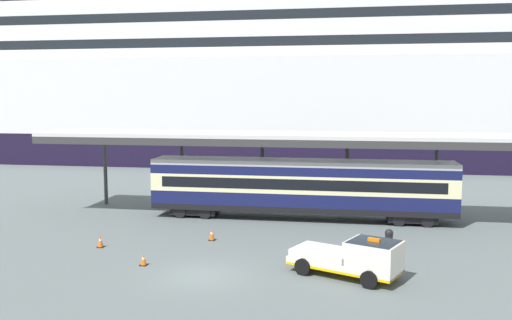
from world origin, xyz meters
TOP-DOWN VIEW (x-y plane):
  - ground_plane at (0.00, 0.00)m, footprint 400.00×400.00m
  - cruise_ship at (15.51, 50.30)m, footprint 178.77×25.87m
  - platform_canopy at (3.54, 13.35)m, footprint 37.35×5.27m
  - train_carriage at (3.54, 12.90)m, footprint 20.63×2.81m
  - service_truck at (7.10, 0.89)m, footprint 5.57×3.98m
  - traffic_cone_near at (-1.11, 6.30)m, footprint 0.36×0.36m
  - traffic_cone_mid at (-6.93, 3.82)m, footprint 0.36×0.36m
  - traffic_cone_far at (-3.32, 1.04)m, footprint 0.36×0.36m
  - quay_bollard at (9.09, 6.86)m, footprint 0.48×0.48m

SIDE VIEW (x-z plane):
  - ground_plane at x=0.00m, z-range 0.00..0.00m
  - traffic_cone_far at x=-3.32m, z-range -0.01..0.62m
  - traffic_cone_mid at x=-6.93m, z-range -0.01..0.72m
  - traffic_cone_near at x=-1.11m, z-range -0.01..0.74m
  - quay_bollard at x=9.09m, z-range 0.04..1.00m
  - service_truck at x=7.10m, z-range -0.02..2.00m
  - train_carriage at x=3.54m, z-range 0.25..4.36m
  - platform_canopy at x=3.54m, z-range 2.66..8.55m
  - cruise_ship at x=15.51m, z-range -5.21..28.60m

